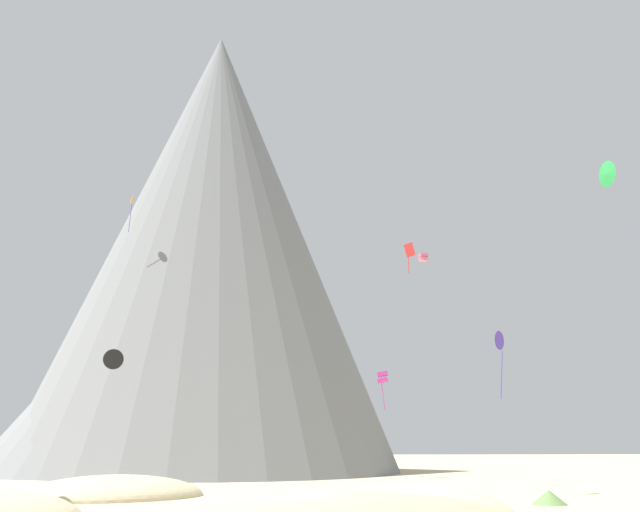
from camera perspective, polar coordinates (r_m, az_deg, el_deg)
The scene contains 11 objects.
dune_foreground_left at distance 64.70m, azimuth -15.78°, elevation -17.56°, with size 15.37×12.27×3.50m, color #CCBA8E.
bush_near_left at distance 52.88m, azimuth 10.66°, elevation -18.34°, with size 2.59×2.59×0.71m, color #568442.
bush_mid_center at distance 57.64m, azimuth 17.34°, elevation -17.43°, with size 2.58×2.58×1.04m, color #668C4C.
rock_massif at distance 114.54m, azimuth -9.05°, elevation -0.69°, with size 79.60×79.60×69.83m.
kite_black_low at distance 72.96m, azimuth -15.73°, elevation -7.72°, with size 1.94×0.66×1.92m.
kite_green_high at distance 67.23m, azimuth 21.32°, elevation 5.95°, with size 0.71×2.28×2.27m.
kite_indigo_low at distance 67.97m, azimuth 13.65°, elevation -6.47°, with size 1.42×1.43×6.00m.
kite_rainbow_high at distance 90.89m, azimuth 8.00°, elevation -0.10°, with size 1.08×1.10×0.94m.
kite_red_mid at distance 81.82m, azimuth 6.95°, elevation 0.34°, with size 1.19×0.85×3.48m.
kite_magenta_low at distance 93.53m, azimuth 4.88°, elevation -9.37°, with size 1.51×1.46×4.82m.
kite_orange_high at distance 102.18m, azimuth -14.31°, elevation 4.17°, with size 1.07×1.38×5.11m.
Camera 1 is at (-0.88, -36.19, 4.51)m, focal length 41.27 mm.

